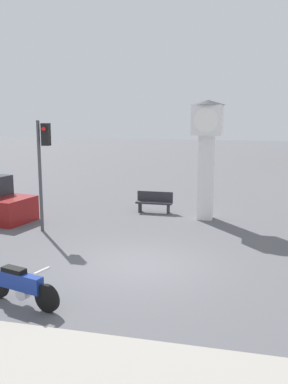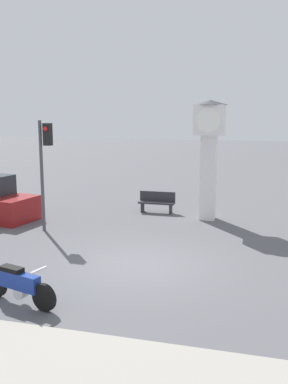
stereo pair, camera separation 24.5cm
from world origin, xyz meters
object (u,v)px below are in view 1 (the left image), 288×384
object	(u,v)px
bench	(154,201)
motorcycle	(21,285)
traffic_light	(43,156)
clock_tower	(207,141)

from	to	relation	value
bench	motorcycle	bearing A→B (deg)	-95.49
traffic_light	bench	bearing A→B (deg)	50.61
motorcycle	traffic_light	size ratio (longest dim) A/B	0.52
motorcycle	traffic_light	xyz separation A→B (m)	(-2.32, 5.84, 2.35)
bench	traffic_light	bearing A→B (deg)	-129.39
clock_tower	bench	bearing A→B (deg)	164.38
clock_tower	traffic_light	bearing A→B (deg)	-149.09
traffic_light	bench	distance (m)	5.65
traffic_light	bench	xyz separation A→B (m)	(3.26, 3.98, -2.32)
motorcycle	bench	bearing A→B (deg)	99.93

